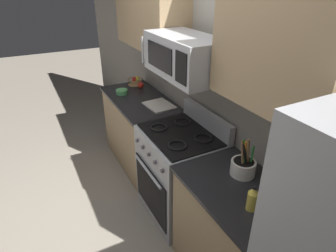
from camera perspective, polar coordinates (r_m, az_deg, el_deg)
The scene contains 14 objects.
ground_plane at distance 3.01m, azimuth -10.04°, elevation -20.05°, with size 16.00×16.00×0.00m, color gray.
wall_back at distance 2.68m, azimuth 9.91°, elevation 7.43°, with size 8.00×0.10×2.60m, color #9E998E.
counter_left at distance 3.65m, azimuth -5.43°, elevation -1.05°, with size 1.22×0.63×0.91m.
range_oven at distance 2.89m, azimuth 2.34°, elevation -9.31°, with size 0.76×0.67×1.09m.
counter_right at distance 2.40m, azimuth 12.88°, elevation -20.27°, with size 0.90×0.63×0.91m.
microwave at distance 2.39m, azimuth 3.48°, elevation 13.77°, with size 0.78×0.44×0.32m.
upper_cabinets_left at distance 3.29m, azimuth -3.75°, elevation 21.24°, with size 1.21×0.34×0.69m.
upper_cabinets_right at distance 1.79m, azimuth 22.01°, elevation 13.75°, with size 0.89×0.34×0.69m.
utensil_crock at distance 2.18m, azimuth 14.78°, elevation -7.84°, with size 0.18×0.18×0.32m.
fruit_basket at distance 3.92m, azimuth -6.52°, elevation 8.95°, with size 0.21×0.21×0.10m.
apple_loose at distance 3.77m, azimuth -5.48°, elevation 8.12°, with size 0.08×0.08×0.08m, color red.
cutting_board at distance 3.23m, azimuth -1.75°, elevation 4.15°, with size 0.34×0.27×0.02m, color silver.
bottle_oil at distance 1.89m, azimuth 16.48°, elevation -13.81°, with size 0.07×0.07×0.18m.
prep_bowl at distance 3.61m, azimuth -9.20°, elevation 6.81°, with size 0.15×0.15×0.06m.
Camera 1 is at (1.99, -0.47, 2.22)m, focal length 30.54 mm.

